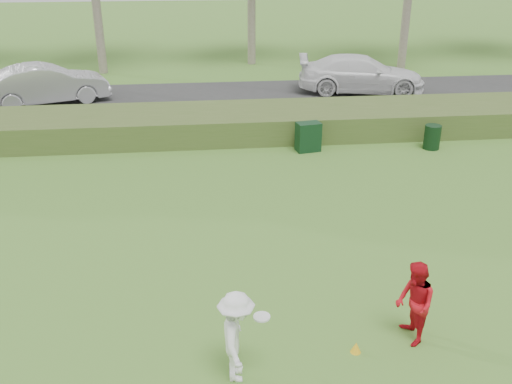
{
  "coord_description": "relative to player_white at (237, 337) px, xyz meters",
  "views": [
    {
      "loc": [
        -1.28,
        -7.65,
        6.57
      ],
      "look_at": [
        0.0,
        4.0,
        1.3
      ],
      "focal_mm": 40.0,
      "sensor_mm": 36.0,
      "label": 1
    }
  ],
  "objects": [
    {
      "name": "ground",
      "position": [
        0.79,
        0.4,
        -0.8
      ],
      "size": [
        120.0,
        120.0,
        0.0
      ],
      "primitive_type": "plane",
      "color": "#417627",
      "rests_on": "ground"
    },
    {
      "name": "reed_strip",
      "position": [
        0.79,
        12.4,
        -0.35
      ],
      "size": [
        80.0,
        3.0,
        0.9
      ],
      "primitive_type": "cube",
      "color": "#405923",
      "rests_on": "ground"
    },
    {
      "name": "park_road",
      "position": [
        0.79,
        17.4,
        -0.77
      ],
      "size": [
        80.0,
        6.0,
        0.06
      ],
      "primitive_type": "cube",
      "color": "#2D2D2D",
      "rests_on": "ground"
    },
    {
      "name": "player_white",
      "position": [
        0.0,
        0.0,
        0.0
      ],
      "size": [
        0.86,
        1.06,
        1.59
      ],
      "rotation": [
        0.0,
        0.0,
        1.52
      ],
      "color": "white",
      "rests_on": "ground"
    },
    {
      "name": "player_red",
      "position": [
        3.13,
        0.59,
        -0.02
      ],
      "size": [
        0.59,
        0.76,
        1.55
      ],
      "primitive_type": "imported",
      "rotation": [
        0.0,
        0.0,
        -1.56
      ],
      "color": "red",
      "rests_on": "ground"
    },
    {
      "name": "cone_yellow",
      "position": [
        2.08,
        0.37,
        -0.7
      ],
      "size": [
        0.18,
        0.18,
        0.2
      ],
      "primitive_type": "cone",
      "color": "yellow",
      "rests_on": "ground"
    },
    {
      "name": "utility_cabinet",
      "position": [
        3.2,
        10.46,
        -0.31
      ],
      "size": [
        0.86,
        0.63,
        0.97
      ],
      "primitive_type": "cube",
      "rotation": [
        0.0,
        0.0,
        0.19
      ],
      "color": "#103219",
      "rests_on": "ground"
    },
    {
      "name": "trash_bin",
      "position": [
        7.39,
        10.22,
        -0.39
      ],
      "size": [
        0.6,
        0.6,
        0.82
      ],
      "primitive_type": "cylinder",
      "rotation": [
        0.0,
        0.0,
        0.12
      ],
      "color": "black",
      "rests_on": "ground"
    },
    {
      "name": "car_mid",
      "position": [
        -6.67,
        17.29,
        0.09
      ],
      "size": [
        5.34,
        3.44,
        1.66
      ],
      "primitive_type": "imported",
      "rotation": [
        0.0,
        0.0,
        1.94
      ],
      "color": "silver",
      "rests_on": "park_road"
    },
    {
      "name": "car_right",
      "position": [
        7.06,
        17.8,
        0.08
      ],
      "size": [
        5.94,
        3.18,
        1.64
      ],
      "primitive_type": "imported",
      "rotation": [
        0.0,
        0.0,
        1.41
      ],
      "color": "white",
      "rests_on": "park_road"
    }
  ]
}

